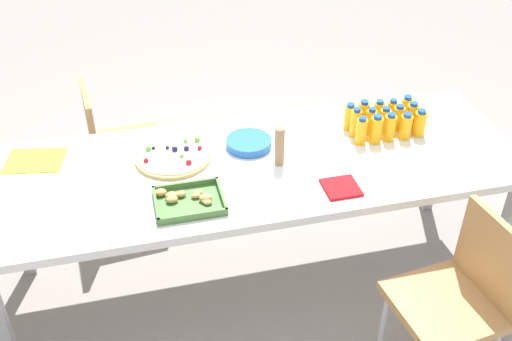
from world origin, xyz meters
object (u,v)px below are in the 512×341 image
at_px(juice_bottle_0, 406,109).
at_px(snack_tray, 188,200).
at_px(party_table, 256,173).
at_px(juice_bottle_3, 363,114).
at_px(juice_bottle_8, 371,122).
at_px(juice_bottle_13, 376,130).
at_px(juice_bottle_1, 392,112).
at_px(fruit_pizza, 173,156).
at_px(juice_bottle_5, 412,116).
at_px(juice_bottle_10, 420,123).
at_px(juice_bottle_11, 406,127).
at_px(juice_bottle_9, 356,123).
at_px(juice_bottle_2, 379,113).
at_px(juice_bottle_12, 390,127).
at_px(cardboard_tube, 280,146).
at_px(plate_stack, 249,143).
at_px(paper_folder, 35,160).
at_px(juice_bottle_6, 398,118).
at_px(napkin_stack, 341,188).
at_px(juice_bottle_7, 385,120).
at_px(chair_far_left, 461,292).
at_px(juice_bottle_4, 350,117).
at_px(chair_near_right, 115,141).
at_px(juice_bottle_14, 361,131).

height_order(juice_bottle_0, snack_tray, juice_bottle_0).
distance_m(party_table, juice_bottle_3, 0.64).
bearing_deg(juice_bottle_8, juice_bottle_13, 84.48).
relative_size(juice_bottle_1, fruit_pizza, 0.38).
relative_size(party_table, juice_bottle_5, 17.06).
bearing_deg(fruit_pizza, juice_bottle_10, 176.32).
xyz_separation_m(juice_bottle_8, juice_bottle_11, (-0.15, 0.08, -0.00)).
bearing_deg(juice_bottle_3, juice_bottle_1, 178.29).
distance_m(party_table, juice_bottle_9, 0.55).
height_order(juice_bottle_0, juice_bottle_2, juice_bottle_0).
distance_m(party_table, juice_bottle_12, 0.68).
bearing_deg(cardboard_tube, plate_stack, -59.26).
bearing_deg(paper_folder, juice_bottle_10, 173.39).
xyz_separation_m(juice_bottle_3, juice_bottle_6, (-0.15, 0.07, -0.00)).
bearing_deg(juice_bottle_3, napkin_stack, 58.53).
bearing_deg(juice_bottle_12, juice_bottle_0, -136.17).
relative_size(juice_bottle_3, juice_bottle_13, 0.96).
xyz_separation_m(party_table, napkin_stack, (-0.31, 0.28, 0.07)).
height_order(juice_bottle_1, juice_bottle_7, juice_bottle_7).
height_order(chair_far_left, juice_bottle_11, juice_bottle_11).
height_order(juice_bottle_4, juice_bottle_6, juice_bottle_4).
distance_m(chair_far_left, fruit_pizza, 1.37).
bearing_deg(napkin_stack, juice_bottle_4, -114.73).
relative_size(chair_near_right, napkin_stack, 5.53).
relative_size(chair_far_left, paper_folder, 3.19).
height_order(juice_bottle_11, juice_bottle_13, juice_bottle_13).
height_order(juice_bottle_5, juice_bottle_7, juice_bottle_5).
height_order(juice_bottle_9, snack_tray, juice_bottle_9).
bearing_deg(napkin_stack, juice_bottle_8, -126.71).
height_order(juice_bottle_0, juice_bottle_12, juice_bottle_12).
distance_m(juice_bottle_1, juice_bottle_12, 0.17).
height_order(juice_bottle_2, juice_bottle_14, juice_bottle_14).
xyz_separation_m(juice_bottle_3, fruit_pizza, (0.96, 0.07, -0.05)).
xyz_separation_m(juice_bottle_8, cardboard_tube, (0.50, 0.15, 0.03)).
height_order(juice_bottle_4, paper_folder, juice_bottle_4).
bearing_deg(juice_bottle_11, paper_folder, -7.22).
xyz_separation_m(juice_bottle_10, snack_tray, (1.17, 0.27, -0.05)).
height_order(juice_bottle_2, juice_bottle_13, juice_bottle_13).
bearing_deg(chair_near_right, juice_bottle_11, 56.94).
xyz_separation_m(juice_bottle_5, juice_bottle_10, (-0.01, 0.07, -0.00)).
bearing_deg(napkin_stack, juice_bottle_10, -147.99).
relative_size(party_table, juice_bottle_2, 18.45).
bearing_deg(party_table, napkin_stack, 137.50).
xyz_separation_m(juice_bottle_0, juice_bottle_2, (0.15, 0.01, -0.00)).
xyz_separation_m(juice_bottle_1, cardboard_tube, (0.65, 0.22, 0.03)).
relative_size(juice_bottle_4, paper_folder, 0.53).
relative_size(juice_bottle_7, juice_bottle_14, 0.93).
bearing_deg(juice_bottle_4, juice_bottle_7, 156.05).
relative_size(juice_bottle_12, plate_stack, 0.66).
xyz_separation_m(juice_bottle_8, juice_bottle_10, (-0.23, 0.07, -0.00)).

